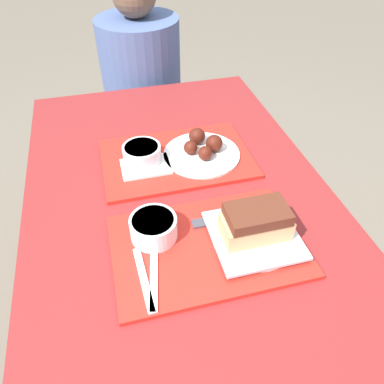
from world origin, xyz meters
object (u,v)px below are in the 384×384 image
at_px(brisket_sandwich_plate, 255,228).
at_px(bowl_coleslaw_far, 142,154).
at_px(tray_near, 207,246).
at_px(person_seated_across, 141,69).
at_px(bowl_coleslaw_near, 153,227).
at_px(tray_far, 177,158).
at_px(wings_plate_far, 202,149).

bearing_deg(brisket_sandwich_plate, bowl_coleslaw_far, 119.71).
distance_m(tray_near, person_seated_across, 1.08).
distance_m(bowl_coleslaw_near, bowl_coleslaw_far, 0.30).
distance_m(brisket_sandwich_plate, bowl_coleslaw_far, 0.42).
xyz_separation_m(bowl_coleslaw_far, person_seated_across, (0.10, 0.73, -0.06)).
bearing_deg(bowl_coleslaw_far, tray_near, -74.70).
height_order(tray_near, person_seated_across, person_seated_across).
xyz_separation_m(tray_far, bowl_coleslaw_far, (-0.10, 0.00, 0.04)).
xyz_separation_m(tray_far, wings_plate_far, (0.08, -0.00, 0.02)).
relative_size(tray_near, tray_far, 1.00).
xyz_separation_m(bowl_coleslaw_near, wings_plate_far, (0.20, 0.29, -0.01)).
height_order(brisket_sandwich_plate, wings_plate_far, brisket_sandwich_plate).
bearing_deg(bowl_coleslaw_far, tray_far, -0.16).
distance_m(tray_near, wings_plate_far, 0.36).
xyz_separation_m(tray_near, tray_far, (0.01, 0.35, 0.00)).
bearing_deg(bowl_coleslaw_near, brisket_sandwich_plate, -16.65).
xyz_separation_m(brisket_sandwich_plate, wings_plate_far, (-0.03, 0.36, -0.02)).
bearing_deg(wings_plate_far, bowl_coleslaw_far, 178.69).
bearing_deg(bowl_coleslaw_near, tray_near, -26.53).
relative_size(brisket_sandwich_plate, bowl_coleslaw_far, 1.80).
xyz_separation_m(bowl_coleslaw_near, person_seated_across, (0.12, 1.02, -0.06)).
bearing_deg(brisket_sandwich_plate, wings_plate_far, 94.02).
distance_m(bowl_coleslaw_far, wings_plate_far, 0.18).
distance_m(bowl_coleslaw_far, person_seated_across, 0.74).
bearing_deg(person_seated_across, wings_plate_far, -83.88).
xyz_separation_m(bowl_coleslaw_far, wings_plate_far, (0.18, -0.00, -0.01)).
bearing_deg(tray_near, person_seated_across, 89.63).
xyz_separation_m(tray_far, bowl_coleslaw_near, (-0.12, -0.29, 0.04)).
bearing_deg(tray_far, bowl_coleslaw_far, 179.84).
bearing_deg(person_seated_across, brisket_sandwich_plate, -84.57).
relative_size(tray_far, bowl_coleslaw_near, 3.99).
height_order(tray_near, bowl_coleslaw_far, bowl_coleslaw_far).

